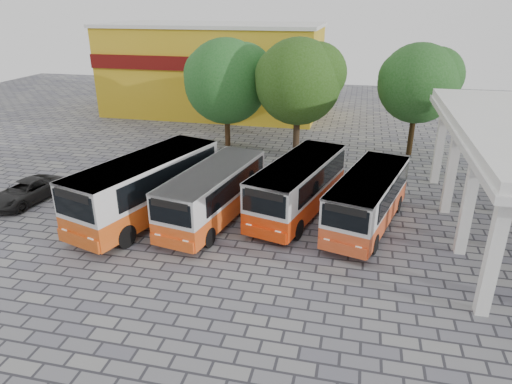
% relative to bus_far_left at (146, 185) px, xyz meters
% --- Properties ---
extents(ground, '(90.00, 90.00, 0.00)m').
position_rel_bus_far_left_xyz_m(ground, '(6.90, -1.98, -1.81)').
color(ground, slate).
rests_on(ground, ground).
extents(shophouse_block, '(20.40, 10.40, 8.30)m').
position_rel_bus_far_left_xyz_m(shophouse_block, '(-4.10, 24.01, 2.35)').
color(shophouse_block, gold).
rests_on(shophouse_block, ground).
extents(bus_far_left, '(5.04, 9.20, 3.13)m').
position_rel_bus_far_left_xyz_m(bus_far_left, '(0.00, 0.00, 0.00)').
color(bus_far_left, '#D34E12').
rests_on(bus_far_left, ground).
extents(bus_centre_left, '(3.62, 7.87, 2.72)m').
position_rel_bus_far_left_xyz_m(bus_centre_left, '(3.33, 0.40, -0.24)').
color(bus_centre_left, '#DF4D14').
rests_on(bus_centre_left, ground).
extents(bus_centre_right, '(4.28, 8.25, 2.81)m').
position_rel_bus_far_left_xyz_m(bus_centre_right, '(7.27, 2.16, -0.18)').
color(bus_centre_right, red).
rests_on(bus_centre_right, ground).
extents(bus_far_right, '(4.08, 7.82, 2.67)m').
position_rel_bus_far_left_xyz_m(bus_far_right, '(10.72, 1.46, -0.26)').
color(bus_far_right, '#CF491E').
rests_on(bus_far_right, ground).
extents(tree_left, '(6.42, 6.11, 7.88)m').
position_rel_bus_far_left_xyz_m(tree_left, '(0.44, 13.02, 3.22)').
color(tree_left, '#402915').
rests_on(tree_left, ground).
extents(tree_middle, '(6.06, 5.77, 8.09)m').
position_rel_bus_far_left_xyz_m(tree_middle, '(5.85, 11.69, 3.58)').
color(tree_middle, '#3B2B1B').
rests_on(tree_middle, ground).
extents(tree_right, '(5.65, 5.38, 7.73)m').
position_rel_bus_far_left_xyz_m(tree_right, '(13.73, 13.82, 3.41)').
color(tree_right, black).
rests_on(tree_right, ground).
extents(parked_car, '(2.60, 4.57, 1.20)m').
position_rel_bus_far_left_xyz_m(parked_car, '(-7.40, 0.36, -1.21)').
color(parked_car, black).
rests_on(parked_car, ground).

